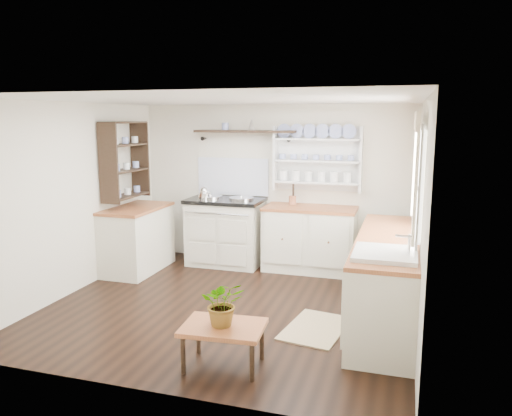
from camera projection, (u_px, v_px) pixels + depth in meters
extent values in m
cube|color=black|center=(231.00, 305.00, 5.69)|extent=(4.00, 3.80, 0.01)
cube|color=beige|center=(274.00, 185.00, 7.28)|extent=(4.00, 0.02, 2.30)
cube|color=beige|center=(420.00, 217.00, 4.92)|extent=(0.02, 3.80, 2.30)
cube|color=beige|center=(75.00, 198.00, 6.06)|extent=(0.02, 3.80, 2.30)
cube|color=white|center=(229.00, 100.00, 5.28)|extent=(4.00, 3.80, 0.01)
cube|color=white|center=(418.00, 179.00, 5.01)|extent=(0.04, 1.40, 1.00)
cube|color=white|center=(416.00, 179.00, 5.01)|extent=(0.02, 1.50, 1.10)
cube|color=#FAEAC8|center=(417.00, 121.00, 4.91)|extent=(0.04, 1.55, 0.18)
cube|color=beige|center=(226.00, 233.00, 7.27)|extent=(1.04, 0.68, 0.91)
cube|color=black|center=(226.00, 200.00, 7.18)|extent=(1.08, 0.72, 0.05)
cylinder|color=silver|center=(210.00, 197.00, 7.25)|extent=(0.35, 0.35, 0.03)
cylinder|color=silver|center=(241.00, 198.00, 7.11)|extent=(0.35, 0.35, 0.03)
cylinder|color=silver|center=(216.00, 214.00, 6.85)|extent=(0.94, 0.02, 0.02)
cube|color=beige|center=(310.00, 239.00, 6.95)|extent=(1.25, 0.60, 0.88)
cube|color=brown|center=(310.00, 208.00, 6.87)|extent=(1.27, 0.63, 0.04)
cube|color=beige|center=(386.00, 280.00, 5.22)|extent=(0.60, 2.40, 0.88)
cube|color=brown|center=(388.00, 239.00, 5.14)|extent=(0.62, 2.43, 0.04)
cube|color=white|center=(384.00, 267.00, 4.45)|extent=(0.55, 0.60, 0.28)
cylinder|color=silver|center=(409.00, 247.00, 4.36)|extent=(0.02, 0.02, 0.22)
cube|color=beige|center=(137.00, 239.00, 6.95)|extent=(0.60, 1.10, 0.88)
cube|color=brown|center=(136.00, 208.00, 6.87)|extent=(0.62, 1.13, 0.04)
cube|color=white|center=(318.00, 158.00, 7.00)|extent=(1.20, 0.03, 0.90)
cube|color=white|center=(317.00, 159.00, 6.92)|extent=(1.20, 0.22, 0.02)
cylinder|color=navy|center=(318.00, 139.00, 6.88)|extent=(0.20, 0.02, 0.20)
cube|color=black|center=(245.00, 131.00, 7.13)|extent=(1.50, 0.24, 0.04)
cone|color=black|center=(205.00, 138.00, 7.40)|extent=(0.06, 0.20, 0.06)
cone|color=black|center=(290.00, 139.00, 7.03)|extent=(0.06, 0.20, 0.06)
cube|color=black|center=(125.00, 160.00, 6.79)|extent=(0.28, 0.80, 1.05)
cylinder|color=#9B5838|center=(292.00, 200.00, 7.01)|extent=(0.10, 0.10, 0.12)
cube|color=brown|center=(223.00, 327.00, 4.24)|extent=(0.72, 0.54, 0.04)
cylinder|color=black|center=(183.00, 355.00, 4.15)|extent=(0.04, 0.04, 0.33)
cylinder|color=black|center=(198.00, 335.00, 4.52)|extent=(0.04, 0.04, 0.33)
cylinder|color=black|center=(252.00, 362.00, 4.02)|extent=(0.04, 0.04, 0.33)
cylinder|color=black|center=(262.00, 341.00, 4.40)|extent=(0.04, 0.04, 0.33)
imported|color=#3F7233|center=(223.00, 303.00, 4.20)|extent=(0.45, 0.43, 0.40)
cube|color=#89714F|center=(316.00, 328.00, 5.06)|extent=(0.68, 0.93, 0.02)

